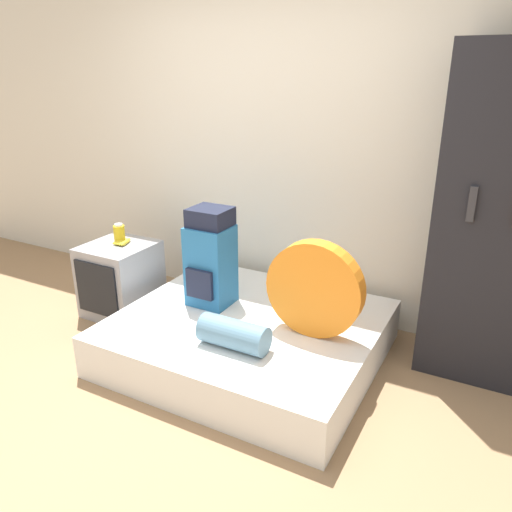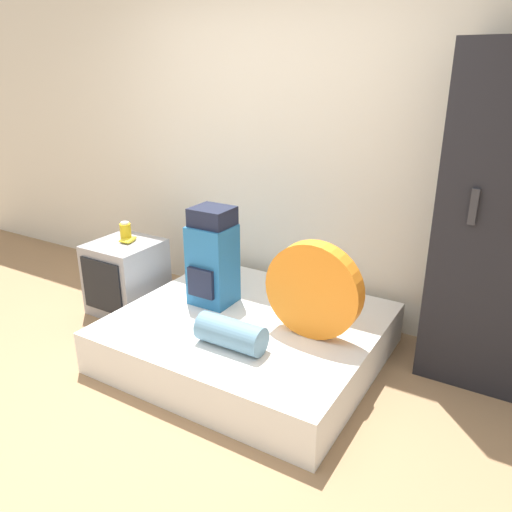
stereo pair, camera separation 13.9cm
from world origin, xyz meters
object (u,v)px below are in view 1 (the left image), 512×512
object	(u,v)px
tent_bag	(315,289)
television	(121,279)
backpack	(210,259)
sleeping_roll	(234,334)
canister	(119,234)

from	to	relation	value
tent_bag	television	world-z (taller)	tent_bag
backpack	sleeping_roll	distance (m)	0.68
sleeping_roll	television	world-z (taller)	television
sleeping_roll	canister	xyz separation A→B (m)	(-1.33, 0.52, 0.26)
backpack	canister	bearing A→B (deg)	175.43
backpack	tent_bag	size ratio (longest dim) A/B	1.13
tent_bag	sleeping_roll	distance (m)	0.56
television	sleeping_roll	bearing A→B (deg)	-19.51
tent_bag	canister	distance (m)	1.69
sleeping_roll	television	size ratio (longest dim) A/B	0.74
sleeping_roll	television	bearing A→B (deg)	160.49
backpack	television	size ratio (longest dim) A/B	1.21
tent_bag	television	bearing A→B (deg)	177.12
backpack	sleeping_roll	world-z (taller)	backpack
tent_bag	backpack	bearing A→B (deg)	175.24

